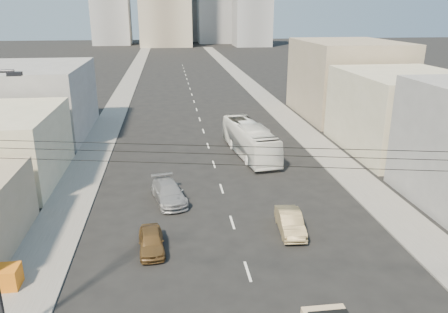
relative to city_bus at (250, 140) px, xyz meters
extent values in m
cube|color=slate|center=(-15.61, 41.64, -1.53)|extent=(3.50, 180.00, 0.12)
cube|color=slate|center=(7.89, 41.64, -1.53)|extent=(3.50, 180.00, 0.12)
cube|color=silver|center=(-3.86, -20.36, -1.59)|extent=(0.15, 2.00, 0.01)
cube|color=silver|center=(-3.86, -14.36, -1.59)|extent=(0.15, 2.00, 0.01)
cube|color=silver|center=(-3.86, -8.36, -1.59)|extent=(0.15, 2.00, 0.01)
cube|color=silver|center=(-3.86, -2.36, -1.59)|extent=(0.15, 2.00, 0.01)
cube|color=silver|center=(-3.86, 3.64, -1.59)|extent=(0.15, 2.00, 0.01)
cube|color=silver|center=(-3.86, 9.64, -1.59)|extent=(0.15, 2.00, 0.01)
cube|color=silver|center=(-3.86, 15.64, -1.59)|extent=(0.15, 2.00, 0.01)
cube|color=silver|center=(-3.86, 21.64, -1.59)|extent=(0.15, 2.00, 0.01)
cube|color=silver|center=(-3.86, 27.64, -1.59)|extent=(0.15, 2.00, 0.01)
cube|color=silver|center=(-3.86, 33.64, -1.59)|extent=(0.15, 2.00, 0.01)
cube|color=silver|center=(-3.86, 39.64, -1.59)|extent=(0.15, 2.00, 0.01)
cube|color=silver|center=(-3.86, 45.64, -1.59)|extent=(0.15, 2.00, 0.01)
cube|color=silver|center=(-3.86, 51.64, -1.59)|extent=(0.15, 2.00, 0.01)
cube|color=silver|center=(-3.86, 57.64, -1.59)|extent=(0.15, 2.00, 0.01)
cube|color=silver|center=(-3.86, 63.64, -1.59)|extent=(0.15, 2.00, 0.01)
cube|color=silver|center=(-3.86, 69.64, -1.59)|extent=(0.15, 2.00, 0.01)
cube|color=silver|center=(-3.86, 75.64, -1.59)|extent=(0.15, 2.00, 0.01)
imported|color=white|center=(0.00, 0.00, 0.00)|extent=(4.14, 11.68, 3.18)
imported|color=brown|center=(-9.26, -17.38, -0.96)|extent=(1.79, 3.83, 1.27)
imported|color=#907C54|center=(-0.29, -16.15, -0.90)|extent=(1.77, 4.27, 1.38)
imported|color=gray|center=(-8.15, -10.31, -0.86)|extent=(3.06, 5.36, 1.46)
cube|color=#2D2D33|center=(-13.36, -24.36, 10.11)|extent=(0.50, 0.25, 0.15)
cylinder|color=black|center=(-3.86, -26.86, 7.71)|extent=(23.01, 5.02, 0.02)
cylinder|color=black|center=(-3.86, -26.86, 7.41)|extent=(23.01, 5.02, 0.02)
cylinder|color=black|center=(-3.86, -26.86, 7.01)|extent=(23.01, 5.02, 0.02)
cube|color=orange|center=(-16.86, -20.31, -1.28)|extent=(1.80, 1.20, 0.38)
cube|color=orange|center=(-16.86, -20.31, -0.90)|extent=(1.80, 1.20, 0.38)
cube|color=orange|center=(-16.86, -20.31, -0.52)|extent=(1.80, 1.20, 0.38)
cube|color=#B6AF93|center=(15.64, -0.36, 2.41)|extent=(11.00, 14.00, 8.00)
cube|color=gray|center=(16.14, 15.64, 3.41)|extent=(12.00, 16.00, 10.00)
cube|color=gray|center=(-23.36, 10.64, 2.41)|extent=(12.00, 16.00, 8.00)
cube|color=gray|center=(-29.86, 151.64, 15.41)|extent=(15.00, 15.00, 34.00)
cube|color=gray|center=(26.14, 136.64, 12.41)|extent=(14.00, 14.00, 28.00)
camera|label=1|loc=(-7.86, -41.09, 12.31)|focal=35.00mm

